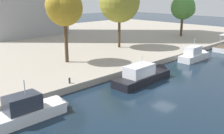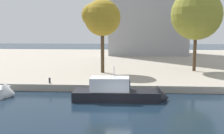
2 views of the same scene
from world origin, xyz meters
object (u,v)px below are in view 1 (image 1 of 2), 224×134
motor_yacht_2 (145,76)px  motor_yacht_3 (195,56)px  tree_1 (184,8)px  tree_3 (63,7)px  motor_yacht_1 (34,110)px  mooring_bollard_0 (69,80)px  tree_2 (119,2)px

motor_yacht_2 → motor_yacht_3: size_ratio=1.29×
motor_yacht_2 → motor_yacht_3: bearing=2.5°
tree_1 → tree_3: bearing=-178.1°
motor_yacht_3 → tree_3: bearing=147.4°
motor_yacht_1 → motor_yacht_2: 15.53m
mooring_bollard_0 → tree_3: bearing=57.7°
motor_yacht_2 → tree_2: 20.84m
tree_2 → motor_yacht_2: bearing=-125.5°
mooring_bollard_0 → tree_1: (41.89, 9.96, 6.61)m
mooring_bollard_0 → tree_3: (5.53, 8.74, 8.00)m
motor_yacht_1 → tree_2: 31.58m
motor_yacht_1 → motor_yacht_2: (15.52, -0.56, -0.07)m
mooring_bollard_0 → motor_yacht_3: bearing=-7.3°
motor_yacht_2 → motor_yacht_3: motor_yacht_3 is taller
motor_yacht_2 → tree_2: bearing=52.9°
tree_2 → tree_3: bearing=-170.5°
motor_yacht_1 → motor_yacht_2: motor_yacht_1 is taller
tree_3 → motor_yacht_3: bearing=-32.3°
motor_yacht_1 → motor_yacht_3: (30.89, 0.53, -0.02)m
tree_2 → tree_3: size_ratio=1.16×
motor_yacht_3 → mooring_bollard_0: 24.51m
motor_yacht_2 → motor_yacht_3: (15.37, 1.09, 0.05)m
motor_yacht_2 → tree_1: bearing=21.7°
tree_2 → tree_3: tree_2 is taller
motor_yacht_3 → motor_yacht_2: bearing=-176.2°
motor_yacht_1 → tree_2: size_ratio=0.60×
motor_yacht_1 → motor_yacht_3: motor_yacht_3 is taller
motor_yacht_3 → tree_3: tree_3 is taller
motor_yacht_3 → tree_2: (-4.42, 14.25, 8.84)m
motor_yacht_1 → tree_3: bearing=46.2°
mooring_bollard_0 → tree_2: (19.89, 11.15, 8.33)m
motor_yacht_2 → tree_3: bearing=103.2°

